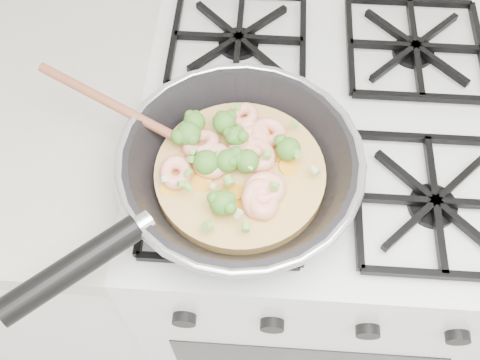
{
  "coord_description": "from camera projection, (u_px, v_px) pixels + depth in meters",
  "views": [
    {
      "loc": [
        -0.1,
        1.15,
        1.61
      ],
      "look_at": [
        -0.13,
        1.56,
        0.93
      ],
      "focal_mm": 41.77,
      "sensor_mm": 36.0,
      "label": 1
    }
  ],
  "objects": [
    {
      "name": "stove",
      "position": [
        300.0,
        237.0,
        1.27
      ],
      "size": [
        0.6,
        0.6,
        0.92
      ],
      "color": "silver",
      "rests_on": "ground"
    },
    {
      "name": "skillet",
      "position": [
        236.0,
        169.0,
        0.77
      ],
      "size": [
        0.46,
        0.41,
        0.1
      ],
      "rotation": [
        0.0,
        0.0,
        0.13
      ],
      "color": "black",
      "rests_on": "stove"
    }
  ]
}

